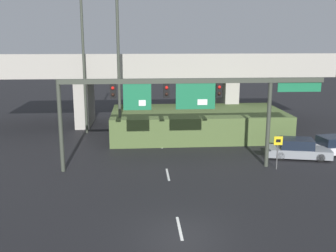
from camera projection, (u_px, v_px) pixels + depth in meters
ground_plane at (181, 234)px, 18.06m from camera, size 160.00×160.00×0.00m
lane_markings at (164, 158)px, 29.71m from camera, size 0.14×25.13×0.01m
signal_gantry at (184, 96)px, 26.17m from camera, size 17.86×0.44×6.24m
speed_limit_sign at (278, 148)px, 26.72m from camera, size 0.60×0.11×2.40m
highway_light_pole_near at (118, 48)px, 31.52m from camera, size 0.70×0.36×15.46m
highway_light_pole_far at (83, 54)px, 35.99m from camera, size 0.70×0.36×14.12m
overpass_bridge at (156, 74)px, 40.97m from camera, size 35.28×7.24×7.42m
grass_embankment at (197, 123)px, 36.21m from camera, size 15.57×7.87×2.39m
parked_sedan_near_right at (298, 149)px, 29.55m from camera, size 4.89×2.88×1.48m
parked_sedan_mid_right at (335, 146)px, 30.61m from camera, size 4.50×2.52×1.40m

